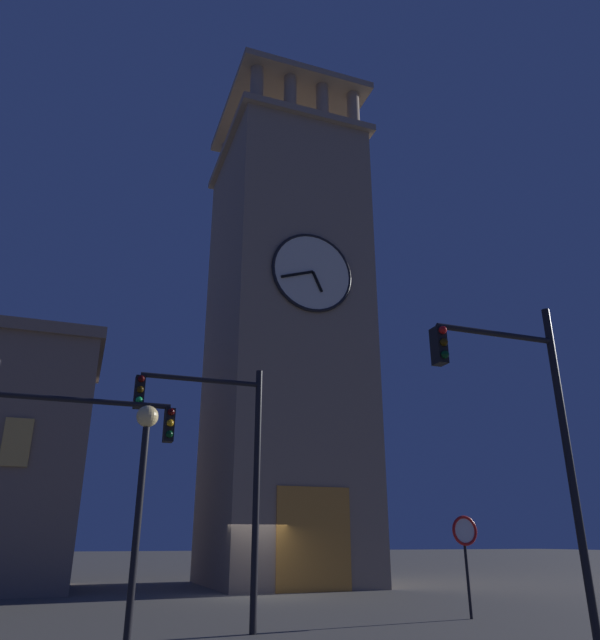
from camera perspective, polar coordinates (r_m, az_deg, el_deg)
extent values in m
plane|color=#56544F|center=(23.90, -3.91, -25.19)|extent=(200.00, 200.00, 0.00)
cube|color=gray|center=(30.57, -1.58, -2.50)|extent=(6.86, 8.12, 22.85)
cube|color=gray|center=(35.93, -1.39, 15.41)|extent=(7.46, 8.72, 0.40)
cylinder|color=gray|center=(35.15, 5.20, 19.45)|extent=(0.70, 0.70, 2.50)
cylinder|color=gray|center=(34.55, 2.18, 20.21)|extent=(0.70, 0.70, 2.50)
cylinder|color=gray|center=(34.05, -0.97, 20.93)|extent=(0.70, 0.70, 2.50)
cylinder|color=gray|center=(33.64, -4.23, 21.62)|extent=(0.70, 0.70, 2.50)
cylinder|color=gray|center=(40.21, 0.92, 13.54)|extent=(0.70, 0.70, 2.50)
cylinder|color=gray|center=(39.68, -1.71, 14.07)|extent=(0.70, 0.70, 2.50)
cylinder|color=gray|center=(39.25, -4.40, 14.57)|extent=(0.70, 0.70, 2.50)
cylinder|color=gray|center=(38.89, -7.17, 15.06)|extent=(0.70, 0.70, 2.50)
cube|color=gray|center=(37.71, -1.35, 18.98)|extent=(7.46, 8.72, 0.40)
cylinder|color=black|center=(38.54, -1.34, 20.45)|extent=(0.12, 0.12, 2.17)
cylinder|color=silver|center=(27.84, 1.19, 4.64)|extent=(3.89, 0.12, 3.89)
torus|color=black|center=(27.83, 1.20, 4.66)|extent=(4.05, 0.16, 4.05)
cube|color=black|center=(27.63, 1.70, 3.74)|extent=(0.55, 0.06, 1.02)
cube|color=black|center=(27.40, -0.27, 4.48)|extent=(1.61, 0.06, 0.63)
cube|color=orange|center=(25.28, 1.30, -20.44)|extent=(3.20, 0.24, 4.00)
cube|color=#E0B259|center=(24.89, -25.85, -10.63)|extent=(1.00, 0.12, 1.80)
cylinder|color=black|center=(13.79, -20.21, -7.37)|extent=(3.72, 0.12, 0.12)
cube|color=black|center=(13.83, -12.63, -9.97)|extent=(0.22, 0.30, 0.75)
sphere|color=#360505|center=(13.70, -12.43, -8.72)|extent=(0.16, 0.16, 0.16)
sphere|color=orange|center=(13.66, -12.51, -9.74)|extent=(0.16, 0.16, 0.16)
sphere|color=#063316|center=(13.61, -12.59, -10.78)|extent=(0.16, 0.16, 0.16)
cylinder|color=black|center=(13.17, 24.76, -12.65)|extent=(0.16, 0.16, 6.65)
cylinder|color=black|center=(12.80, 18.50, -1.28)|extent=(2.82, 0.12, 0.12)
cube|color=black|center=(11.86, 13.36, -2.48)|extent=(0.22, 0.30, 0.75)
sphere|color=red|center=(11.81, 13.72, -0.95)|extent=(0.16, 0.16, 0.16)
sphere|color=#392705|center=(11.73, 13.82, -2.10)|extent=(0.16, 0.16, 0.16)
sphere|color=#063316|center=(11.65, 13.92, -3.27)|extent=(0.16, 0.16, 0.16)
cylinder|color=black|center=(14.36, -4.28, -16.41)|extent=(0.16, 0.16, 5.91)
cylinder|color=black|center=(14.46, -9.52, -5.76)|extent=(2.88, 0.12, 0.12)
cube|color=black|center=(14.17, -15.37, -6.79)|extent=(0.22, 0.30, 0.75)
sphere|color=#360505|center=(14.06, -15.19, -5.54)|extent=(0.16, 0.16, 0.16)
sphere|color=#392705|center=(14.00, -15.28, -6.53)|extent=(0.16, 0.16, 0.16)
sphere|color=#18C154|center=(13.95, -15.38, -7.52)|extent=(0.16, 0.16, 0.16)
cylinder|color=black|center=(12.24, -15.61, -19.40)|extent=(0.14, 0.14, 4.05)
sphere|color=#F9DB8C|center=(12.46, -14.62, -9.06)|extent=(0.44, 0.44, 0.44)
cylinder|color=black|center=(17.52, 15.96, -22.48)|extent=(0.08, 0.08, 2.26)
cylinder|color=white|center=(17.47, 15.69, -19.12)|extent=(0.70, 0.04, 0.70)
torus|color=red|center=(17.46, 15.73, -19.12)|extent=(0.78, 0.08, 0.78)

